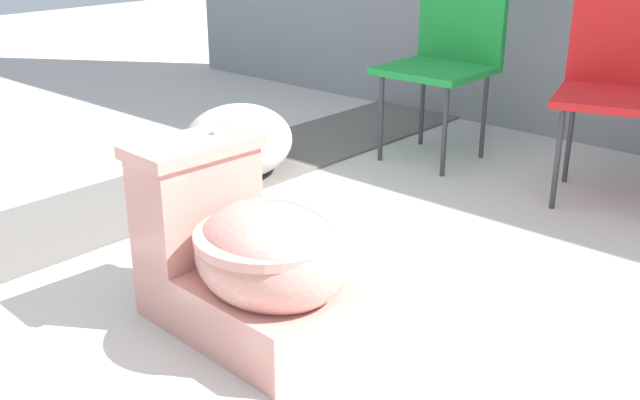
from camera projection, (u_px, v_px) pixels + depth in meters
The scene contains 6 objects.
ground_plane at pixel (229, 363), 1.93m from camera, with size 14.00×14.00×0.00m, color beige.
gravel_strip at pixel (132, 201), 2.99m from camera, with size 0.56×8.00×0.01m, color #605B56.
toilet at pixel (247, 258), 2.01m from camera, with size 0.65×0.41×0.52m.
folding_chair_left at pixel (448, 47), 3.40m from camera, with size 0.45×0.45×0.83m.
folding_chair_middle at pixel (622, 70), 2.91m from camera, with size 0.55×0.55×0.83m.
boulder_near at pixel (238, 141), 3.25m from camera, with size 0.52×0.46×0.31m, color #B7B2AD.
Camera 1 is at (1.28, -1.07, 1.09)m, focal length 42.00 mm.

